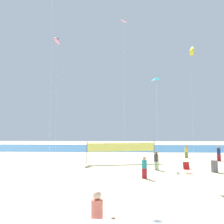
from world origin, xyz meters
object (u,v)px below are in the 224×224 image
(volleyball_net, at_px, (121,148))
(mother_figure, at_px, (97,215))
(kite_pink_diamond, at_px, (124,24))
(kite_pink_inflatable, at_px, (57,41))
(beachgoer_mustard_shirt, at_px, (186,151))
(trash_barrel, at_px, (214,166))
(beachgoer_teal_shirt, at_px, (144,167))
(beach_handbag, at_px, (178,173))
(folding_beach_chair, at_px, (187,167))
(kite_cyan_diamond, at_px, (156,79))
(beachgoer_navy_shirt, at_px, (219,153))
(kite_yellow_delta, at_px, (191,52))
(beachgoer_charcoal_shirt, at_px, (156,160))

(volleyball_net, bearing_deg, mother_figure, -92.15)
(kite_pink_diamond, height_order, kite_pink_inflatable, kite_pink_inflatable)
(mother_figure, bearing_deg, beachgoer_mustard_shirt, 87.01)
(trash_barrel, height_order, kite_pink_diamond, kite_pink_diamond)
(mother_figure, bearing_deg, beachgoer_teal_shirt, 94.84)
(beachgoer_teal_shirt, relative_size, beach_handbag, 5.76)
(folding_beach_chair, relative_size, kite_pink_diamond, 0.06)
(beachgoer_teal_shirt, relative_size, kite_pink_diamond, 0.11)
(folding_beach_chair, height_order, beach_handbag, folding_beach_chair)
(volleyball_net, bearing_deg, beachgoer_mustard_shirt, 32.14)
(beachgoer_teal_shirt, bearing_deg, kite_cyan_diamond, 7.72)
(beachgoer_mustard_shirt, bearing_deg, beach_handbag, 110.89)
(mother_figure, height_order, beachgoer_navy_shirt, beachgoer_navy_shirt)
(beachgoer_mustard_shirt, height_order, folding_beach_chair, beachgoer_mustard_shirt)
(beachgoer_mustard_shirt, height_order, beachgoer_teal_shirt, beachgoer_mustard_shirt)
(beachgoer_navy_shirt, distance_m, kite_cyan_diamond, 14.31)
(kite_pink_inflatable, bearing_deg, kite_cyan_diamond, -52.41)
(mother_figure, distance_m, kite_pink_diamond, 21.43)
(volleyball_net, bearing_deg, trash_barrel, -32.11)
(kite_yellow_delta, bearing_deg, beachgoer_teal_shirt, -116.51)
(beachgoer_charcoal_shirt, distance_m, beachgoer_mustard_shirt, 10.69)
(beachgoer_teal_shirt, height_order, beach_handbag, beachgoer_teal_shirt)
(beachgoer_teal_shirt, xyz_separation_m, kite_pink_diamond, (-1.40, 6.22, 14.01))
(kite_cyan_diamond, bearing_deg, kite_yellow_delta, 65.50)
(kite_pink_inflatable, bearing_deg, folding_beach_chair, -43.99)
(beachgoer_mustard_shirt, xyz_separation_m, beachgoer_teal_shirt, (-6.63, -13.05, -0.00))
(beachgoer_navy_shirt, height_order, kite_pink_diamond, kite_pink_diamond)
(trash_barrel, distance_m, kite_pink_inflatable, 28.78)
(beachgoer_teal_shirt, distance_m, folding_beach_chair, 4.41)
(kite_pink_diamond, bearing_deg, kite_pink_inflatable, 133.19)
(beachgoer_mustard_shirt, xyz_separation_m, kite_cyan_diamond, (-5.57, -12.46, 6.69))
(beachgoer_navy_shirt, relative_size, trash_barrel, 1.76)
(beachgoer_navy_shirt, distance_m, beachgoer_teal_shirt, 13.83)
(beachgoer_charcoal_shirt, height_order, volleyball_net, volleyball_net)
(trash_barrel, relative_size, volleyball_net, 0.13)
(beachgoer_navy_shirt, bearing_deg, beachgoer_teal_shirt, -77.57)
(beach_handbag, distance_m, kite_pink_inflatable, 27.62)
(beachgoer_charcoal_shirt, distance_m, kite_pink_diamond, 14.50)
(kite_pink_diamond, bearing_deg, folding_beach_chair, -37.30)
(beachgoer_navy_shirt, relative_size, kite_pink_diamond, 0.11)
(beachgoer_teal_shirt, distance_m, kite_cyan_diamond, 6.80)
(trash_barrel, distance_m, kite_yellow_delta, 22.11)
(trash_barrel, height_order, volleyball_net, volleyball_net)
(volleyball_net, bearing_deg, beachgoer_charcoal_shirt, -52.08)
(beachgoer_teal_shirt, xyz_separation_m, folding_beach_chair, (3.73, 2.32, -0.40))
(beachgoer_mustard_shirt, xyz_separation_m, beach_handbag, (-3.76, -11.23, -0.76))
(mother_figure, distance_m, beach_handbag, 12.94)
(kite_cyan_diamond, xyz_separation_m, kite_pink_inflatable, (-12.91, 16.77, 10.00))
(beachgoer_navy_shirt, bearing_deg, mother_figure, -64.89)
(beachgoer_teal_shirt, bearing_deg, beachgoer_navy_shirt, 25.16)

